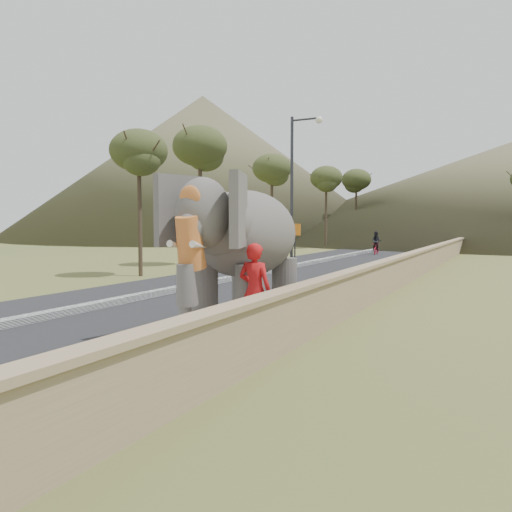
# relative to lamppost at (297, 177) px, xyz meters

# --- Properties ---
(ground) EXTENTS (160.00, 160.00, 0.00)m
(ground) POSITION_rel_lamppost_xyz_m (4.69, -13.48, -4.87)
(ground) COLOR olive
(ground) RESTS_ON ground
(road) EXTENTS (7.00, 120.00, 0.03)m
(road) POSITION_rel_lamppost_xyz_m (-0.31, -3.48, -4.86)
(road) COLOR black
(road) RESTS_ON ground
(median) EXTENTS (0.35, 120.00, 0.22)m
(median) POSITION_rel_lamppost_xyz_m (-0.31, -3.48, -4.76)
(median) COLOR black
(median) RESTS_ON ground
(walkway) EXTENTS (3.00, 120.00, 0.15)m
(walkway) POSITION_rel_lamppost_xyz_m (4.69, -3.48, -4.80)
(walkway) COLOR #9E9687
(walkway) RESTS_ON ground
(parapet) EXTENTS (0.30, 120.00, 1.10)m
(parapet) POSITION_rel_lamppost_xyz_m (6.34, -3.48, -4.32)
(parapet) COLOR tan
(parapet) RESTS_ON ground
(lamppost) EXTENTS (1.76, 0.36, 8.00)m
(lamppost) POSITION_rel_lamppost_xyz_m (0.00, 0.00, 0.00)
(lamppost) COLOR #2B2A2F
(lamppost) RESTS_ON ground
(signboard) EXTENTS (0.60, 0.08, 2.40)m
(signboard) POSITION_rel_lamppost_xyz_m (0.19, -0.72, -3.23)
(signboard) COLOR #2D2D33
(signboard) RESTS_ON ground
(hill_left) EXTENTS (60.00, 60.00, 22.00)m
(hill_left) POSITION_rel_lamppost_xyz_m (-33.31, 41.52, 6.13)
(hill_left) COLOR brown
(hill_left) RESTS_ON ground
(hill_far) EXTENTS (80.00, 80.00, 14.00)m
(hill_far) POSITION_rel_lamppost_xyz_m (9.69, 56.52, 2.13)
(hill_far) COLOR brown
(hill_far) RESTS_ON ground
(elephant_and_man) EXTENTS (2.53, 4.58, 3.25)m
(elephant_and_man) POSITION_rel_lamppost_xyz_m (4.71, -14.25, -3.11)
(elephant_and_man) COLOR #65605B
(elephant_and_man) RESTS_ON ground
(motorcyclist) EXTENTS (0.79, 1.71, 1.78)m
(motorcyclist) POSITION_rel_lamppost_xyz_m (0.90, 13.56, -4.18)
(motorcyclist) COLOR maroon
(motorcyclist) RESTS_ON ground
(trees) EXTENTS (48.70, 42.08, 8.85)m
(trees) POSITION_rel_lamppost_xyz_m (6.99, 16.17, -1.01)
(trees) COLOR #473828
(trees) RESTS_ON ground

